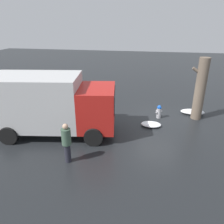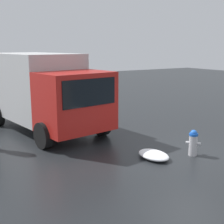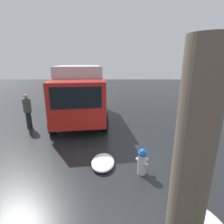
% 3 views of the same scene
% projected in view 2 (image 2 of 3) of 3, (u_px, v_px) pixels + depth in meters
% --- Properties ---
extents(ground_plane, '(60.00, 60.00, 0.00)m').
position_uv_depth(ground_plane, '(192.00, 155.00, 9.85)').
color(ground_plane, black).
extents(fire_hydrant, '(0.42, 0.40, 0.83)m').
position_uv_depth(fire_hydrant, '(193.00, 142.00, 9.77)').
color(fire_hydrant, '#B7B7BC').
rests_on(fire_hydrant, ground_plane).
extents(delivery_truck, '(6.46, 3.46, 3.09)m').
position_uv_depth(delivery_truck, '(43.00, 89.00, 12.65)').
color(delivery_truck, red).
rests_on(delivery_truck, ground_plane).
extents(snow_pile_curbside, '(1.13, 0.76, 0.21)m').
position_uv_depth(snow_pile_curbside, '(154.00, 155.00, 9.57)').
color(snow_pile_curbside, white).
rests_on(snow_pile_curbside, ground_plane).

